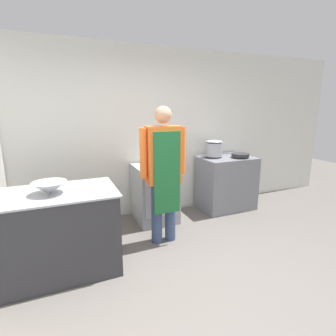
% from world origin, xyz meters
% --- Properties ---
extents(ground_plane, '(14.00, 14.00, 0.00)m').
position_xyz_m(ground_plane, '(0.00, 0.00, 0.00)').
color(ground_plane, '#5B5651').
extents(wall_back, '(8.00, 0.05, 2.70)m').
position_xyz_m(wall_back, '(0.00, 2.16, 1.35)').
color(wall_back, silver).
rests_on(wall_back, ground_plane).
extents(prep_counter, '(1.19, 0.79, 0.90)m').
position_xyz_m(prep_counter, '(-1.30, 0.91, 0.45)').
color(prep_counter, '#2D2D33').
rests_on(prep_counter, ground_plane).
extents(stove, '(0.93, 0.64, 0.93)m').
position_xyz_m(stove, '(1.43, 1.76, 0.46)').
color(stove, slate).
rests_on(stove, ground_plane).
extents(fridge_unit, '(0.60, 0.67, 0.88)m').
position_xyz_m(fridge_unit, '(0.09, 1.77, 0.44)').
color(fridge_unit, '#93999E').
rests_on(fridge_unit, ground_plane).
extents(person_cook, '(0.61, 0.24, 1.78)m').
position_xyz_m(person_cook, '(-0.04, 1.07, 1.01)').
color(person_cook, '#38476B').
rests_on(person_cook, ground_plane).
extents(mixing_bowl, '(0.34, 0.34, 0.13)m').
position_xyz_m(mixing_bowl, '(-1.36, 0.86, 0.97)').
color(mixing_bowl, '#9EA0A8').
rests_on(mixing_bowl, prep_counter).
extents(stock_pot, '(0.30, 0.30, 0.28)m').
position_xyz_m(stock_pot, '(1.22, 1.88, 1.07)').
color(stock_pot, '#9EA0A8').
rests_on(stock_pot, stove).
extents(saute_pan, '(0.30, 0.30, 0.05)m').
position_xyz_m(saute_pan, '(1.62, 1.65, 0.96)').
color(saute_pan, '#262628').
rests_on(saute_pan, stove).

